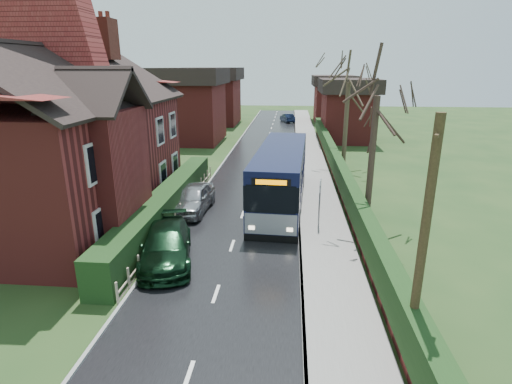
# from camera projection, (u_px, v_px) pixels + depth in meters

# --- Properties ---
(ground) EXTENTS (140.00, 140.00, 0.00)m
(ground) POSITION_uv_depth(u_px,v_px,m) (225.00, 267.00, 16.07)
(ground) COLOR #344B20
(ground) RESTS_ON ground
(road) EXTENTS (6.00, 100.00, 0.02)m
(road) POSITION_uv_depth(u_px,v_px,m) (250.00, 192.00, 25.57)
(road) COLOR black
(road) RESTS_ON ground
(pavement) EXTENTS (2.50, 100.00, 0.14)m
(pavement) POSITION_uv_depth(u_px,v_px,m) (317.00, 193.00, 25.20)
(pavement) COLOR slate
(pavement) RESTS_ON ground
(kerb_right) EXTENTS (0.12, 100.00, 0.14)m
(kerb_right) POSITION_uv_depth(u_px,v_px,m) (298.00, 193.00, 25.30)
(kerb_right) COLOR gray
(kerb_right) RESTS_ON ground
(kerb_left) EXTENTS (0.12, 100.00, 0.10)m
(kerb_left) POSITION_uv_depth(u_px,v_px,m) (203.00, 191.00, 25.80)
(kerb_left) COLOR gray
(kerb_left) RESTS_ON ground
(front_hedge) EXTENTS (1.20, 16.00, 1.60)m
(front_hedge) POSITION_uv_depth(u_px,v_px,m) (166.00, 205.00, 20.90)
(front_hedge) COLOR black
(front_hedge) RESTS_ON ground
(picket_fence) EXTENTS (0.10, 16.00, 0.90)m
(picket_fence) POSITION_uv_depth(u_px,v_px,m) (181.00, 212.00, 20.94)
(picket_fence) COLOR gray
(picket_fence) RESTS_ON ground
(right_wall_hedge) EXTENTS (0.60, 50.00, 1.80)m
(right_wall_hedge) POSITION_uv_depth(u_px,v_px,m) (343.00, 179.00, 24.79)
(right_wall_hedge) COLOR maroon
(right_wall_hedge) RESTS_ON ground
(brick_house) EXTENTS (9.30, 14.60, 10.30)m
(brick_house) POSITION_uv_depth(u_px,v_px,m) (66.00, 136.00, 20.01)
(brick_house) COLOR maroon
(brick_house) RESTS_ON ground
(bus) EXTENTS (3.13, 11.11, 3.34)m
(bus) POSITION_uv_depth(u_px,v_px,m) (281.00, 177.00, 22.95)
(bus) COLOR black
(bus) RESTS_ON ground
(car_silver) EXTENTS (2.01, 4.47, 1.49)m
(car_silver) POSITION_uv_depth(u_px,v_px,m) (193.00, 198.00, 22.12)
(car_silver) COLOR #A6A7AB
(car_silver) RESTS_ON ground
(car_green) EXTENTS (3.16, 5.30, 1.44)m
(car_green) POSITION_uv_depth(u_px,v_px,m) (166.00, 245.00, 16.42)
(car_green) COLOR black
(car_green) RESTS_ON ground
(car_distant) EXTENTS (2.35, 3.89, 1.21)m
(car_distant) POSITION_uv_depth(u_px,v_px,m) (287.00, 118.00, 57.85)
(car_distant) COLOR #101A32
(car_distant) RESTS_ON ground
(bus_stop_sign) EXTENTS (0.10, 0.39, 2.58)m
(bus_stop_sign) POSITION_uv_depth(u_px,v_px,m) (320.00, 196.00, 19.43)
(bus_stop_sign) COLOR slate
(bus_stop_sign) RESTS_ON ground
(telegraph_pole) EXTENTS (0.42, 0.83, 6.76)m
(telegraph_pole) POSITION_uv_depth(u_px,v_px,m) (422.00, 250.00, 9.81)
(telegraph_pole) COLOR #312715
(telegraph_pole) RESTS_ON ground
(tree_right_near) EXTENTS (4.27, 4.27, 9.22)m
(tree_right_near) POSITION_uv_depth(u_px,v_px,m) (378.00, 86.00, 18.04)
(tree_right_near) COLOR #31241D
(tree_right_near) RESTS_ON ground
(tree_right_far) EXTENTS (4.87, 4.87, 9.41)m
(tree_right_far) POSITION_uv_depth(u_px,v_px,m) (349.00, 76.00, 30.23)
(tree_right_far) COLOR #3E3124
(tree_right_far) RESTS_ON ground
(tree_house_side) EXTENTS (4.20, 4.20, 9.53)m
(tree_house_side) POSITION_uv_depth(u_px,v_px,m) (99.00, 77.00, 24.75)
(tree_house_side) COLOR #3A2A22
(tree_house_side) RESTS_ON ground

